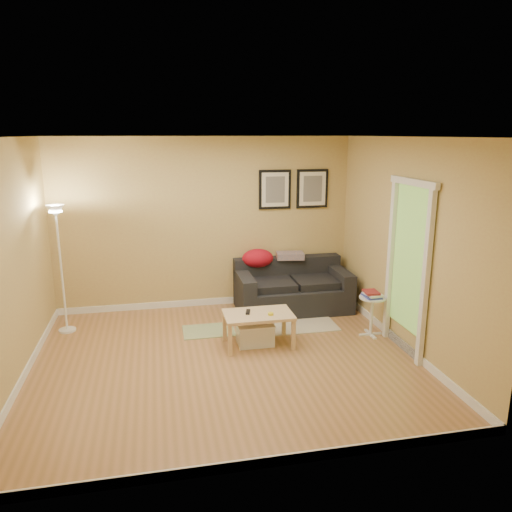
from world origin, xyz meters
The scene contains 25 objects.
floor centered at (0.00, 0.00, 0.00)m, with size 4.50×4.50×0.00m, color #A87448.
ceiling centered at (0.00, 0.00, 2.60)m, with size 4.50×4.50×0.00m, color white.
wall_back centered at (0.00, 2.00, 1.30)m, with size 4.50×4.50×0.00m, color tan.
wall_front centered at (0.00, -2.00, 1.30)m, with size 4.50×4.50×0.00m, color tan.
wall_left centered at (-2.25, 0.00, 1.30)m, with size 4.00×4.00×0.00m, color tan.
wall_right centered at (2.25, 0.00, 1.30)m, with size 4.00×4.00×0.00m, color tan.
baseboard_back centered at (0.00, 1.99, 0.05)m, with size 4.50×0.02×0.10m, color white.
baseboard_front centered at (0.00, -1.99, 0.05)m, with size 4.50×0.02×0.10m, color white.
baseboard_left centered at (-2.24, 0.00, 0.05)m, with size 0.02×4.00×0.10m, color white.
baseboard_right centered at (2.24, 0.00, 0.05)m, with size 0.02×4.00×0.10m, color white.
sofa centered at (1.27, 1.53, 0.38)m, with size 1.70×0.90×0.75m, color black, non-canonical shape.
red_throw centered at (0.78, 1.80, 0.77)m, with size 0.48×0.36×0.28m, color red, non-canonical shape.
plaid_throw centered at (1.30, 1.82, 0.78)m, with size 0.42×0.26×0.10m, color tan, non-canonical shape.
framed_print_left centered at (1.08, 1.98, 1.80)m, with size 0.50×0.04×0.60m, color black, non-canonical shape.
framed_print_right centered at (1.68, 1.98, 1.80)m, with size 0.50×0.04×0.60m, color black, non-canonical shape.
area_rug centered at (1.07, 0.99, 0.01)m, with size 1.25×0.85×0.01m, color #C1B599.
green_runner centered at (-0.10, 0.93, 0.01)m, with size 0.70×0.50×0.01m, color #668C4C.
coffee_table centered at (0.47, 0.34, 0.22)m, with size 0.86×0.53×0.43m, color #D9B384, non-canonical shape.
remote_control centered at (0.35, 0.39, 0.44)m, with size 0.05×0.16×0.02m, color black.
tape_roll centered at (0.61, 0.25, 0.45)m, with size 0.07×0.07×0.03m, color yellow.
storage_bin centered at (0.44, 0.39, 0.14)m, with size 0.46×0.34×0.29m, color white, non-canonical shape.
side_table centered at (2.02, 0.35, 0.27)m, with size 0.35×0.35×0.54m, color white, non-canonical shape.
book_stack centered at (2.01, 0.35, 0.58)m, with size 0.20×0.26×0.08m, color navy, non-canonical shape.
floor_lamp centered at (-2.00, 1.33, 0.83)m, with size 0.23×0.23×1.75m, color white, non-canonical shape.
doorway centered at (2.20, -0.15, 1.02)m, with size 0.12×1.01×2.13m, color white, non-canonical shape.
Camera 1 is at (-0.74, -5.34, 2.64)m, focal length 34.37 mm.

